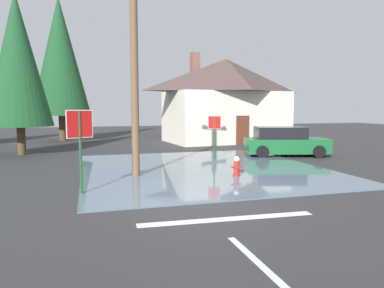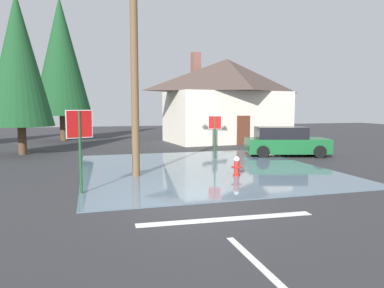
# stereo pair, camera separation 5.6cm
# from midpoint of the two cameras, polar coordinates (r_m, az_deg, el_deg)

# --- Properties ---
(ground_plane) EXTENTS (80.00, 80.00, 0.10)m
(ground_plane) POSITION_cam_midpoint_polar(r_m,az_deg,el_deg) (10.33, 1.22, -8.93)
(ground_plane) COLOR #2D2D30
(flood_puddle) EXTENTS (9.79, 10.63, 0.03)m
(flood_puddle) POSITION_cam_midpoint_polar(r_m,az_deg,el_deg) (15.26, 1.73, -3.84)
(flood_puddle) COLOR slate
(flood_puddle) RESTS_ON ground
(lane_stop_bar) EXTENTS (4.22, 0.50, 0.01)m
(lane_stop_bar) POSITION_cam_midpoint_polar(r_m,az_deg,el_deg) (8.59, 5.73, -11.68)
(lane_stop_bar) COLOR silver
(lane_stop_bar) RESTS_ON ground
(lane_center_stripe) EXTENTS (0.15, 3.64, 0.01)m
(lane_center_stripe) POSITION_cam_midpoint_polar(r_m,az_deg,el_deg) (5.94, 13.12, -20.08)
(lane_center_stripe) COLOR silver
(lane_center_stripe) RESTS_ON ground
(stop_sign_near) EXTENTS (0.74, 0.39, 2.50)m
(stop_sign_near) POSITION_cam_midpoint_polar(r_m,az_deg,el_deg) (11.07, -17.15, 1.56)
(stop_sign_near) COLOR #1E4C28
(stop_sign_near) RESTS_ON ground
(fire_hydrant) EXTENTS (0.38, 0.33, 0.77)m
(fire_hydrant) POSITION_cam_midpoint_polar(r_m,az_deg,el_deg) (13.57, 7.18, -3.56)
(fire_hydrant) COLOR #AD231E
(fire_hydrant) RESTS_ON ground
(utility_pole) EXTENTS (1.60, 0.28, 8.49)m
(utility_pole) POSITION_cam_midpoint_polar(r_m,az_deg,el_deg) (13.53, -8.97, 13.59)
(utility_pole) COLOR brown
(utility_pole) RESTS_ON ground
(stop_sign_far) EXTENTS (0.57, 0.37, 2.15)m
(stop_sign_far) POSITION_cam_midpoint_polar(r_m,az_deg,el_deg) (17.97, 3.73, 2.44)
(stop_sign_far) COLOR #1E4C28
(stop_sign_far) RESTS_ON ground
(house) EXTENTS (9.65, 6.35, 6.59)m
(house) POSITION_cam_midpoint_polar(r_m,az_deg,el_deg) (27.23, 5.54, 7.07)
(house) COLOR silver
(house) RESTS_ON ground
(parked_car) EXTENTS (4.58, 2.87, 1.54)m
(parked_car) POSITION_cam_midpoint_polar(r_m,az_deg,el_deg) (19.81, 14.53, 0.32)
(parked_car) COLOR #195B2D
(parked_car) RESTS_ON ground
(pine_tree_tall_left) EXTENTS (3.46, 3.46, 8.65)m
(pine_tree_tall_left) POSITION_cam_midpoint_polar(r_m,az_deg,el_deg) (21.79, -25.62, 11.88)
(pine_tree_tall_left) COLOR #4C3823
(pine_tree_tall_left) RESTS_ON ground
(pine_tree_mid_left) EXTENTS (4.34, 4.34, 10.85)m
(pine_tree_mid_left) POSITION_cam_midpoint_polar(r_m,az_deg,el_deg) (29.83, -19.89, 12.83)
(pine_tree_mid_left) COLOR #4C3823
(pine_tree_mid_left) RESTS_ON ground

